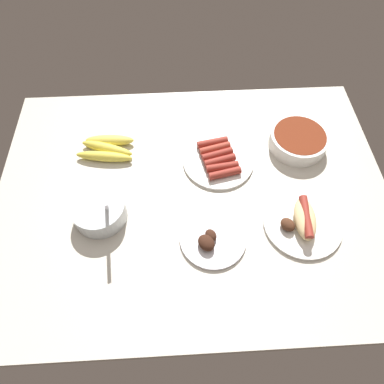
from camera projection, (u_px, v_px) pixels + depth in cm
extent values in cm
cube|color=beige|center=(193.00, 195.00, 105.80)|extent=(120.00, 90.00, 3.00)
cylinder|color=white|center=(302.00, 223.00, 98.31)|extent=(22.57, 22.57, 1.00)
ellipsoid|color=#E5C689|center=(305.00, 219.00, 96.04)|extent=(7.17, 13.96, 4.40)
cylinder|color=maroon|center=(306.00, 217.00, 95.02)|extent=(3.52, 12.97, 2.40)
ellipsoid|color=#472819|center=(288.00, 225.00, 95.91)|extent=(5.41, 5.65, 2.80)
cylinder|color=white|center=(298.00, 140.00, 112.52)|extent=(18.76, 18.76, 5.10)
cylinder|color=maroon|center=(300.00, 136.00, 110.71)|extent=(16.89, 16.89, 1.00)
ellipsoid|color=#E5D14C|center=(110.00, 140.00, 113.63)|extent=(16.16, 4.76, 3.41)
ellipsoid|color=gold|center=(107.00, 148.00, 111.87)|extent=(17.76, 9.01, 3.26)
ellipsoid|color=gold|center=(104.00, 156.00, 110.06)|extent=(18.62, 5.89, 3.23)
cylinder|color=silver|center=(99.00, 210.00, 97.62)|extent=(15.39, 15.39, 6.13)
cylinder|color=beige|center=(98.00, 208.00, 96.59)|extent=(13.54, 13.54, 2.76)
cube|color=#B7B7BC|center=(107.00, 205.00, 91.61)|extent=(4.30, 9.92, 13.25)
cylinder|color=white|center=(218.00, 161.00, 110.57)|extent=(22.85, 22.85, 1.00)
cylinder|color=maroon|center=(225.00, 173.00, 105.79)|extent=(10.40, 4.47, 2.35)
cylinder|color=maroon|center=(222.00, 167.00, 107.14)|extent=(10.36, 3.72, 2.35)
cylinder|color=maroon|center=(220.00, 160.00, 108.49)|extent=(10.40, 4.80, 2.35)
cylinder|color=maroon|center=(217.00, 154.00, 109.84)|extent=(10.40, 4.94, 2.35)
cylinder|color=#9E3828|center=(215.00, 148.00, 111.18)|extent=(10.40, 4.76, 2.35)
cylinder|color=maroon|center=(213.00, 142.00, 112.53)|extent=(10.40, 4.20, 2.35)
cylinder|color=white|center=(213.00, 238.00, 95.78)|extent=(18.72, 18.72, 1.00)
ellipsoid|color=#381E14|center=(206.00, 243.00, 92.85)|extent=(6.33, 6.61, 2.94)
ellipsoid|color=#381E14|center=(211.00, 235.00, 94.45)|extent=(4.24, 4.63, 2.25)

